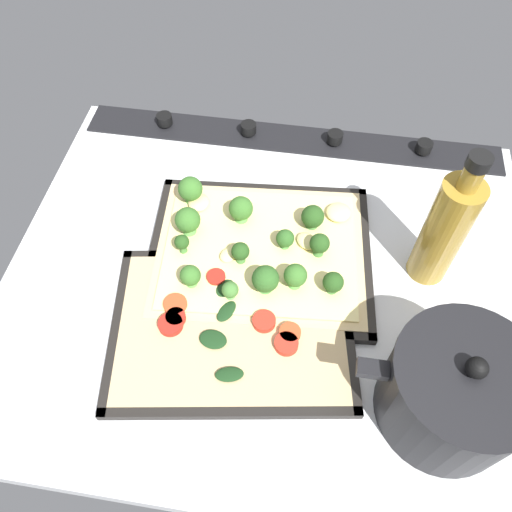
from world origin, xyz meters
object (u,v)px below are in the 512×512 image
object	(u,v)px
veggie_pizza_back	(231,325)
cooking_pot	(455,392)
baking_tray_back	(232,328)
baking_tray_front	(260,255)
oil_bottle	(445,230)
broccoli_pizza	(257,247)

from	to	relation	value
veggie_pizza_back	cooking_pot	world-z (taller)	cooking_pot
baking_tray_back	veggie_pizza_back	world-z (taller)	veggie_pizza_back
baking_tray_front	veggie_pizza_back	distance (cm)	12.92
baking_tray_back	oil_bottle	size ratio (longest dim) A/B	1.58
cooking_pot	oil_bottle	bearing A→B (deg)	-87.41
baking_tray_front	baking_tray_back	bearing A→B (deg)	81.25
baking_tray_front	baking_tray_back	world-z (taller)	same
broccoli_pizza	veggie_pizza_back	bearing A→B (deg)	82.86
veggie_pizza_back	cooking_pot	distance (cm)	29.23
baking_tray_back	oil_bottle	xyz separation A→B (cm)	(-26.81, -14.18, 9.33)
oil_bottle	baking_tray_back	bearing A→B (deg)	27.88
baking_tray_back	cooking_pot	world-z (taller)	cooking_pot
broccoli_pizza	cooking_pot	xyz separation A→B (cm)	(-26.29, 19.95, 4.05)
baking_tray_front	oil_bottle	world-z (taller)	oil_bottle
baking_tray_front	veggie_pizza_back	bearing A→B (deg)	80.63
veggie_pizza_back	oil_bottle	xyz separation A→B (cm)	(-26.95, -14.16, 8.63)
veggie_pizza_back	oil_bottle	world-z (taller)	oil_bottle
veggie_pizza_back	oil_bottle	bearing A→B (deg)	-152.29
veggie_pizza_back	oil_bottle	size ratio (longest dim) A/B	1.46
broccoli_pizza	cooking_pot	bearing A→B (deg)	142.81
cooking_pot	baking_tray_back	bearing A→B (deg)	-14.17
veggie_pizza_back	cooking_pot	size ratio (longest dim) A/B	1.43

